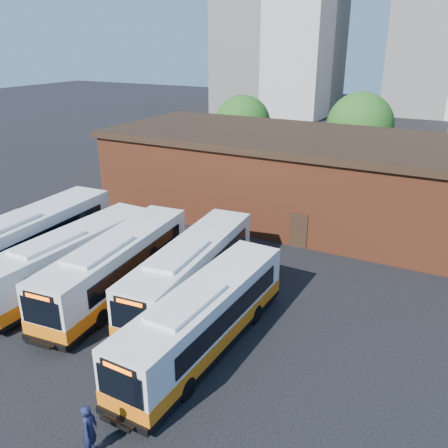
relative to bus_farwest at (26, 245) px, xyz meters
The scene contains 10 objects.
ground 10.83m from the bus_farwest, 16.82° to the right, with size 220.00×220.00×0.00m, color black.
bus_farwest is the anchor object (origin of this frame).
bus_west 3.60m from the bus_farwest, ahead, with size 2.69×11.84×3.21m.
bus_midwest 6.60m from the bus_farwest, ahead, with size 3.66×12.19×3.28m.
bus_mideast 10.59m from the bus_farwest, 10.51° to the left, with size 3.45×12.04×3.24m.
bus_east 13.46m from the bus_farwest, ahead, with size 2.69×11.69×3.17m.
transit_worker 15.57m from the bus_farwest, 33.57° to the right, with size 0.71×0.47×1.96m, color #131937.
depot_building 19.83m from the bus_farwest, 58.77° to the left, with size 28.60×12.60×6.40m.
tree_west 29.06m from the bus_farwest, 89.51° to the left, with size 6.00×6.00×7.65m.
tree_mid 33.42m from the bus_farwest, 68.38° to the left, with size 6.56×6.56×8.36m.
Camera 1 is at (12.37, -14.12, 13.11)m, focal length 38.00 mm.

